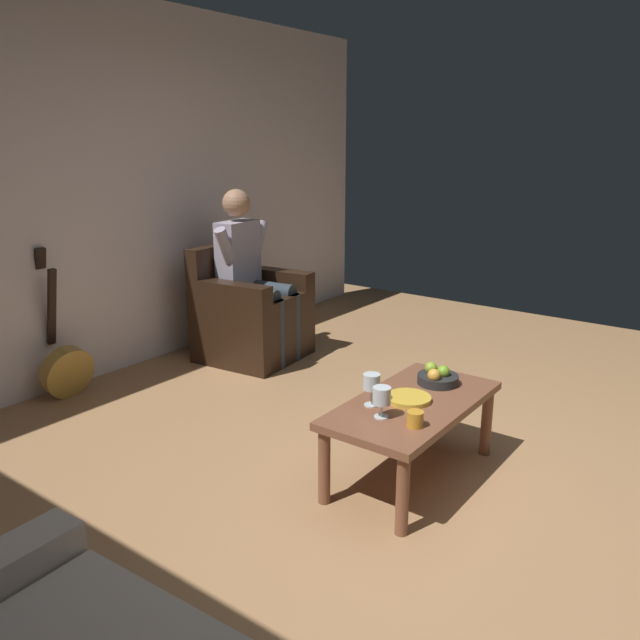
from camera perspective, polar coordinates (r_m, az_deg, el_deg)
The scene contains 11 objects.
ground_plane at distance 3.40m, azimuth 14.08°, elevation -14.86°, with size 7.10×7.10×0.00m, color #A87A50.
wall_back at distance 4.89m, azimuth -19.38°, elevation 10.79°, with size 6.19×0.06×2.70m, color white.
armchair at distance 5.14m, azimuth -6.30°, elevation 0.35°, with size 0.81×0.79×0.91m.
person_seated at distance 5.03m, azimuth -6.23°, elevation 4.57°, with size 0.64×0.62×1.34m.
coffee_table at distance 3.32m, azimuth 8.31°, elevation -8.21°, with size 1.04×0.53×0.43m.
guitar at distance 4.68m, azimuth -21.86°, elevation -3.85°, with size 0.36×0.29×1.03m.
wine_glass_near at distance 3.05m, azimuth 5.56°, elevation -6.93°, with size 0.09×0.09×0.15m.
wine_glass_far at distance 3.18m, azimuth 4.65°, elevation -5.71°, with size 0.09×0.09×0.17m.
fruit_bowl at distance 3.53m, azimuth 10.49°, elevation -5.06°, with size 0.22×0.22×0.11m.
decorative_dish at distance 3.29m, azimuth 7.94°, elevation -6.99°, with size 0.23×0.23×0.02m, color gold.
candle_jar at distance 3.01m, azimuth 8.54°, elevation -8.79°, with size 0.08×0.08×0.07m, color gold.
Camera 1 is at (2.75, 1.05, 1.72)m, focal length 35.64 mm.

